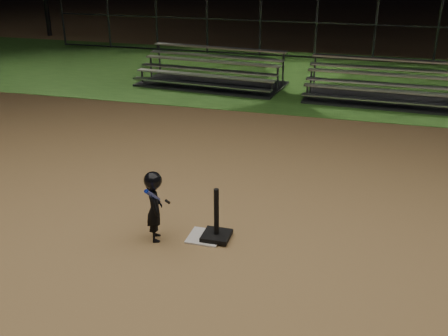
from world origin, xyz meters
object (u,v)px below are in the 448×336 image
Objects in this scene: child_batter at (154,204)px; bleacher_right at (385,93)px; bleacher_left at (211,78)px; batting_tee at (217,229)px; home_plate at (205,237)px.

child_batter reaches higher than bleacher_right.
batting_tee is at bearing -67.25° from bleacher_left.
child_batter is 0.24× the size of bleacher_left.
batting_tee is 8.23m from bleacher_right.
bleacher_right is (4.83, -0.36, -0.00)m from bleacher_left.
home_plate is 8.64m from bleacher_left.
batting_tee is at bearing 4.69° from home_plate.
home_plate is at bearing -175.31° from batting_tee.
bleacher_right is (2.24, 7.92, 0.05)m from batting_tee.
bleacher_left is 1.03× the size of bleacher_right.
child_batter is 8.70m from bleacher_left.
home_plate is 8.29m from bleacher_right.
home_plate is at bearing -104.60° from bleacher_right.
home_plate is at bearing -95.50° from child_batter.
bleacher_right is at bearing -44.50° from child_batter.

